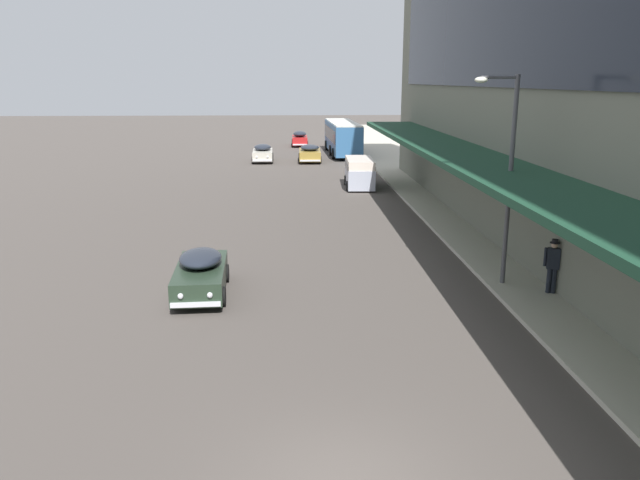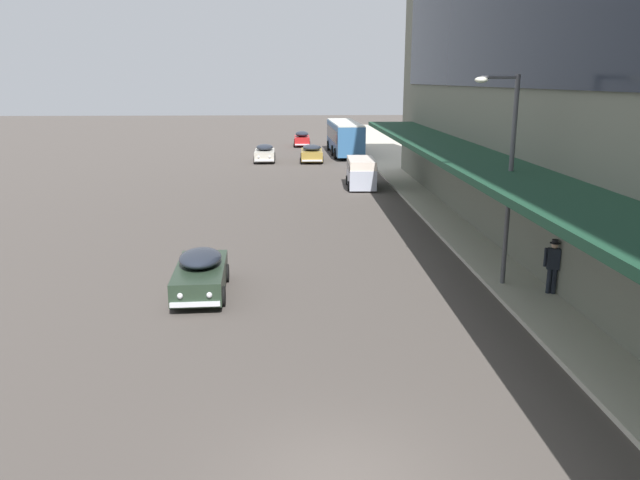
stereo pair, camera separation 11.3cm
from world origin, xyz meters
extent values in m
cube|color=#346496|center=(4.34, 50.99, 1.69)|extent=(2.78, 11.46, 2.68)
cube|color=black|center=(4.34, 50.99, 2.01)|extent=(2.80, 10.55, 1.18)
cube|color=silver|center=(4.34, 50.99, 3.08)|extent=(2.69, 11.46, 0.12)
cube|color=black|center=(4.18, 56.73, 2.78)|extent=(1.24, 0.09, 0.36)
cylinder|color=black|center=(3.00, 54.83, 0.50)|extent=(0.28, 1.01, 1.00)
cylinder|color=black|center=(5.47, 54.90, 0.50)|extent=(0.28, 1.01, 1.00)
cylinder|color=black|center=(3.20, 47.43, 0.50)|extent=(0.28, 1.01, 1.00)
cylinder|color=black|center=(5.67, 47.50, 0.50)|extent=(0.28, 1.01, 1.00)
cylinder|color=black|center=(3.13, 50.10, 0.50)|extent=(0.28, 1.01, 1.00)
cylinder|color=black|center=(5.60, 50.17, 0.50)|extent=(0.28, 1.01, 1.00)
cube|color=olive|center=(0.97, 45.65, 0.63)|extent=(1.92, 4.20, 0.82)
ellipsoid|color=#1E232D|center=(0.97, 45.45, 1.27)|extent=(1.66, 2.32, 0.52)
cube|color=silver|center=(1.01, 47.79, 0.37)|extent=(1.75, 0.15, 0.14)
cube|color=silver|center=(0.93, 43.52, 0.37)|extent=(1.75, 0.15, 0.14)
sphere|color=silver|center=(0.51, 47.77, 0.68)|extent=(0.18, 0.18, 0.18)
sphere|color=silver|center=(1.52, 47.75, 0.68)|extent=(0.18, 0.18, 0.18)
cylinder|color=black|center=(0.08, 46.96, 0.32)|extent=(0.15, 0.64, 0.64)
cylinder|color=black|center=(1.92, 46.93, 0.32)|extent=(0.15, 0.64, 0.64)
cylinder|color=black|center=(0.03, 44.38, 0.32)|extent=(0.15, 0.64, 0.64)
cylinder|color=black|center=(1.87, 44.34, 0.32)|extent=(0.15, 0.64, 0.64)
cube|color=#233224|center=(-3.95, 10.59, 0.60)|extent=(1.82, 4.12, 0.76)
ellipsoid|color=#1E232D|center=(-3.96, 10.79, 1.22)|extent=(1.54, 2.29, 0.51)
cube|color=silver|center=(-3.84, 8.52, 0.37)|extent=(1.55, 0.20, 0.14)
cube|color=silver|center=(-4.05, 12.66, 0.37)|extent=(1.55, 0.20, 0.14)
sphere|color=silver|center=(-3.40, 8.57, 0.65)|extent=(0.18, 0.18, 0.18)
sphere|color=silver|center=(-4.29, 8.53, 0.65)|extent=(0.18, 0.18, 0.18)
cylinder|color=black|center=(-3.07, 9.38, 0.32)|extent=(0.17, 0.65, 0.64)
cylinder|color=black|center=(-4.70, 9.30, 0.32)|extent=(0.17, 0.65, 0.64)
cylinder|color=black|center=(-3.20, 11.88, 0.32)|extent=(0.17, 0.65, 0.64)
cylinder|color=black|center=(-4.82, 11.80, 0.32)|extent=(0.17, 0.65, 0.64)
cube|color=red|center=(0.34, 59.23, 0.63)|extent=(1.65, 4.22, 0.82)
ellipsoid|color=#1E232D|center=(0.34, 59.02, 1.33)|extent=(1.44, 2.33, 0.64)
cube|color=silver|center=(0.36, 61.38, 0.37)|extent=(1.53, 0.13, 0.14)
cube|color=silver|center=(0.32, 57.08, 0.37)|extent=(1.53, 0.13, 0.14)
sphere|color=silver|center=(-0.08, 61.35, 0.68)|extent=(0.18, 0.18, 0.18)
sphere|color=silver|center=(0.81, 61.35, 0.68)|extent=(0.18, 0.18, 0.18)
cylinder|color=black|center=(-0.45, 60.54, 0.32)|extent=(0.15, 0.64, 0.64)
cylinder|color=black|center=(1.16, 60.52, 0.32)|extent=(0.15, 0.64, 0.64)
cylinder|color=black|center=(-0.47, 57.93, 0.32)|extent=(0.15, 0.64, 0.64)
cylinder|color=black|center=(1.14, 57.92, 0.32)|extent=(0.15, 0.64, 0.64)
cube|color=beige|center=(-3.20, 45.95, 0.61)|extent=(1.79, 4.29, 0.78)
ellipsoid|color=#1E232D|center=(-3.21, 46.17, 1.25)|extent=(1.55, 2.37, 0.55)
cube|color=silver|center=(-3.16, 43.77, 0.37)|extent=(1.62, 0.15, 0.14)
cube|color=silver|center=(-3.24, 48.13, 0.37)|extent=(1.62, 0.15, 0.14)
sphere|color=silver|center=(-2.70, 43.81, 0.66)|extent=(0.18, 0.18, 0.18)
sphere|color=silver|center=(-3.63, 43.80, 0.66)|extent=(0.18, 0.18, 0.18)
cylinder|color=black|center=(-2.33, 44.65, 0.32)|extent=(0.15, 0.64, 0.64)
cylinder|color=black|center=(-4.03, 44.62, 0.32)|extent=(0.15, 0.64, 0.64)
cylinder|color=black|center=(-2.38, 47.29, 0.32)|extent=(0.15, 0.64, 0.64)
cylinder|color=black|center=(-4.08, 47.26, 0.32)|extent=(0.15, 0.64, 0.64)
cube|color=#AEB3C4|center=(3.85, 31.83, 0.76)|extent=(1.91, 4.36, 1.29)
cube|color=silver|center=(3.85, 31.83, 1.55)|extent=(1.87, 4.28, 0.83)
cube|color=black|center=(3.85, 31.83, 1.45)|extent=(1.94, 3.94, 0.41)
ellipsoid|color=#AEB3C4|center=(3.93, 33.92, 0.90)|extent=(1.63, 0.66, 1.11)
cylinder|color=black|center=(3.03, 33.11, 0.32)|extent=(0.18, 0.65, 0.64)
cylinder|color=black|center=(4.78, 33.04, 0.32)|extent=(0.18, 0.65, 0.64)
cylinder|color=black|center=(2.93, 30.61, 0.32)|extent=(0.18, 0.65, 0.64)
cylinder|color=black|center=(4.68, 30.55, 0.32)|extent=(0.18, 0.65, 0.64)
cylinder|color=black|center=(7.90, 9.65, 0.57)|extent=(0.16, 0.16, 0.85)
cylinder|color=black|center=(7.74, 9.70, 0.57)|extent=(0.16, 0.16, 0.85)
cube|color=black|center=(7.82, 9.67, 1.35)|extent=(0.45, 0.35, 0.70)
cylinder|color=black|center=(8.07, 9.59, 1.39)|extent=(0.10, 0.10, 0.63)
cylinder|color=black|center=(7.57, 9.75, 1.39)|extent=(0.10, 0.10, 0.63)
sphere|color=tan|center=(7.82, 9.67, 1.81)|extent=(0.22, 0.22, 0.22)
cylinder|color=black|center=(7.82, 9.67, 1.89)|extent=(0.33, 0.33, 0.02)
cylinder|color=black|center=(7.82, 9.67, 1.95)|extent=(0.21, 0.21, 0.12)
cylinder|color=#4C4C51|center=(6.57, 10.82, 3.71)|extent=(0.16, 0.16, 7.12)
cylinder|color=#4C4C51|center=(5.97, 10.82, 7.17)|extent=(1.20, 0.10, 0.10)
ellipsoid|color=silver|center=(5.37, 10.82, 7.09)|extent=(0.44, 0.28, 0.20)
camera|label=1|loc=(-0.92, -9.75, 7.10)|focal=35.00mm
camera|label=2|loc=(-0.81, -9.76, 7.10)|focal=35.00mm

